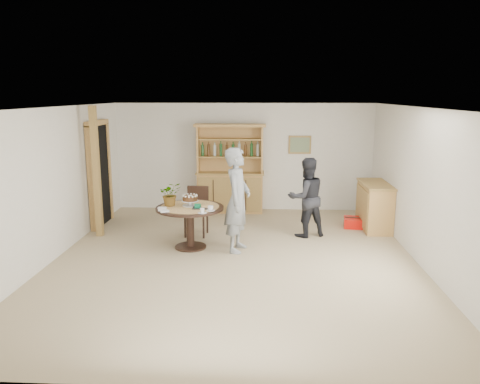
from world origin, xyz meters
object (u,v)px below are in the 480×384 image
object	(u,v)px
hutch	(230,183)
sideboard	(375,206)
dining_chair	(197,208)
teen_boy	(237,200)
adult_person	(306,197)
red_suitcase	(359,223)
dining_table	(190,215)

from	to	relation	value
hutch	sideboard	xyz separation A→B (m)	(3.04, -1.24, -0.22)
dining_chair	teen_boy	world-z (taller)	teen_boy
adult_person	red_suitcase	xyz separation A→B (m)	(1.15, 0.64, -0.67)
sideboard	dining_table	world-z (taller)	sideboard
dining_table	dining_chair	distance (m)	0.83
sideboard	teen_boy	xyz separation A→B (m)	(-2.72, -1.53, 0.44)
teen_boy	red_suitcase	xyz separation A→B (m)	(2.42, 1.56, -0.81)
teen_boy	sideboard	bearing A→B (deg)	-49.50
red_suitcase	teen_boy	bearing A→B (deg)	-139.54
dining_table	teen_boy	world-z (taller)	teen_boy
dining_chair	teen_boy	xyz separation A→B (m)	(0.84, -0.93, 0.37)
hutch	sideboard	distance (m)	3.29
red_suitcase	dining_chair	bearing A→B (deg)	-161.40
sideboard	adult_person	xyz separation A→B (m)	(-1.45, -0.61, 0.29)
dining_chair	adult_person	distance (m)	2.12
dining_table	hutch	bearing A→B (deg)	78.84
dining_table	adult_person	world-z (taller)	adult_person
teen_boy	adult_person	world-z (taller)	teen_boy
hutch	teen_boy	xyz separation A→B (m)	(0.32, -2.77, 0.22)
adult_person	red_suitcase	distance (m)	1.48
dining_table	teen_boy	xyz separation A→B (m)	(0.85, -0.10, 0.30)
hutch	adult_person	world-z (taller)	hutch
adult_person	teen_boy	bearing A→B (deg)	14.00
dining_table	red_suitcase	bearing A→B (deg)	24.08
dining_chair	red_suitcase	size ratio (longest dim) A/B	1.46
dining_chair	adult_person	xyz separation A→B (m)	(2.11, -0.01, 0.23)
sideboard	teen_boy	world-z (taller)	teen_boy
red_suitcase	sideboard	bearing A→B (deg)	1.62
teen_boy	hutch	bearing A→B (deg)	17.76
sideboard	adult_person	world-z (taller)	adult_person
dining_chair	red_suitcase	world-z (taller)	dining_chair
hutch	dining_table	xyz separation A→B (m)	(-0.53, -2.67, -0.08)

